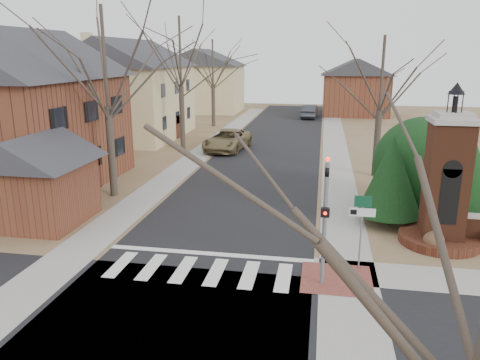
% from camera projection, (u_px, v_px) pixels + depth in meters
% --- Properties ---
extents(ground, '(120.00, 120.00, 0.00)m').
position_uv_depth(ground, '(194.00, 281.00, 15.92)').
color(ground, brown).
rests_on(ground, ground).
extents(main_street, '(8.00, 70.00, 0.01)m').
position_uv_depth(main_street, '(269.00, 152.00, 36.84)').
color(main_street, black).
rests_on(main_street, ground).
extents(cross_street, '(120.00, 8.00, 0.01)m').
position_uv_depth(cross_street, '(165.00, 331.00, 13.07)').
color(cross_street, black).
rests_on(cross_street, ground).
extents(crosswalk_zone, '(8.00, 2.20, 0.02)m').
position_uv_depth(crosswalk_zone, '(200.00, 271.00, 16.68)').
color(crosswalk_zone, silver).
rests_on(crosswalk_zone, ground).
extents(stop_bar, '(8.00, 0.35, 0.02)m').
position_uv_depth(stop_bar, '(210.00, 254.00, 18.11)').
color(stop_bar, silver).
rests_on(stop_bar, ground).
extents(sidewalk_right_main, '(2.00, 60.00, 0.02)m').
position_uv_depth(sidewalk_right_main, '(336.00, 155.00, 35.96)').
color(sidewalk_right_main, gray).
rests_on(sidewalk_right_main, ground).
extents(sidewalk_left, '(2.00, 60.00, 0.02)m').
position_uv_depth(sidewalk_left, '(205.00, 150.00, 37.72)').
color(sidewalk_left, gray).
rests_on(sidewalk_left, ground).
extents(curb_apron, '(2.40, 2.40, 0.02)m').
position_uv_depth(curb_apron, '(336.00, 279.00, 16.06)').
color(curb_apron, brown).
rests_on(curb_apron, ground).
extents(traffic_signal_pole, '(0.28, 0.41, 4.50)m').
position_uv_depth(traffic_signal_pole, '(325.00, 211.00, 15.07)').
color(traffic_signal_pole, slate).
rests_on(traffic_signal_pole, ground).
extents(sign_post, '(0.90, 0.07, 2.75)m').
position_uv_depth(sign_post, '(362.00, 218.00, 16.36)').
color(sign_post, slate).
rests_on(sign_post, ground).
extents(brick_gate_monument, '(3.20, 3.20, 6.47)m').
position_uv_depth(brick_gate_monument, '(445.00, 193.00, 18.59)').
color(brick_gate_monument, '#562A19').
rests_on(brick_gate_monument, ground).
extents(house_brick_left, '(9.80, 11.80, 9.42)m').
position_uv_depth(house_brick_left, '(17.00, 106.00, 26.41)').
color(house_brick_left, brown).
rests_on(house_brick_left, ground).
extents(house_stucco_left, '(9.80, 12.80, 9.28)m').
position_uv_depth(house_stucco_left, '(129.00, 87.00, 42.68)').
color(house_stucco_left, beige).
rests_on(house_stucco_left, ground).
extents(garage_left, '(4.80, 4.80, 4.29)m').
position_uv_depth(garage_left, '(36.00, 175.00, 21.05)').
color(garage_left, brown).
rests_on(garage_left, ground).
extents(house_distant_left, '(10.80, 8.80, 8.53)m').
position_uv_depth(house_distant_left, '(203.00, 79.00, 62.48)').
color(house_distant_left, beige).
rests_on(house_distant_left, ground).
extents(house_distant_right, '(8.80, 8.80, 7.30)m').
position_uv_depth(house_distant_right, '(356.00, 86.00, 59.26)').
color(house_distant_right, brown).
rests_on(house_distant_right, ground).
extents(evergreen_near, '(2.80, 2.80, 4.10)m').
position_uv_depth(evergreen_near, '(391.00, 175.00, 20.77)').
color(evergreen_near, '#473D33').
rests_on(evergreen_near, ground).
extents(evergreen_mid, '(3.40, 3.40, 4.70)m').
position_uv_depth(evergreen_mid, '(464.00, 165.00, 21.27)').
color(evergreen_mid, '#473D33').
rests_on(evergreen_mid, ground).
extents(evergreen_mass, '(4.80, 4.80, 4.80)m').
position_uv_depth(evergreen_mass, '(423.00, 162.00, 22.81)').
color(evergreen_mass, black).
rests_on(evergreen_mass, ground).
extents(bare_tree_0, '(8.05, 8.05, 11.15)m').
position_uv_depth(bare_tree_0, '(104.00, 50.00, 23.66)').
color(bare_tree_0, '#473D33').
rests_on(bare_tree_0, ground).
extents(bare_tree_1, '(8.40, 8.40, 11.64)m').
position_uv_depth(bare_tree_1, '(180.00, 47.00, 35.93)').
color(bare_tree_1, '#473D33').
rests_on(bare_tree_1, ground).
extents(bare_tree_2, '(7.35, 7.35, 10.19)m').
position_uv_depth(bare_tree_2, '(213.00, 59.00, 48.64)').
color(bare_tree_2, '#473D33').
rests_on(bare_tree_2, ground).
extents(bare_tree_3, '(7.00, 7.00, 9.70)m').
position_uv_depth(bare_tree_3, '(383.00, 68.00, 28.13)').
color(bare_tree_3, '#473D33').
rests_on(bare_tree_3, ground).
extents(pickup_truck, '(3.42, 6.20, 1.64)m').
position_uv_depth(pickup_truck, '(227.00, 140.00, 37.56)').
color(pickup_truck, olive).
rests_on(pickup_truck, ground).
extents(distant_car, '(1.91, 4.95, 1.61)m').
position_uv_depth(distant_car, '(309.00, 111.00, 56.58)').
color(distant_car, '#363A3F').
rests_on(distant_car, ground).
extents(dry_shrub_left, '(0.82, 0.82, 0.82)m').
position_uv_depth(dry_shrub_left, '(434.00, 241.00, 18.35)').
color(dry_shrub_left, brown).
rests_on(dry_shrub_left, ground).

